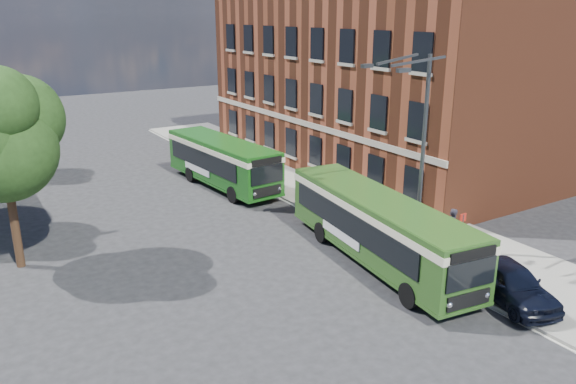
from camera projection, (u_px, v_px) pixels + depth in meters
ground at (298, 262)px, 25.06m from camera, size 120.00×120.00×0.00m
pavement at (323, 190)px, 35.03m from camera, size 6.00×48.00×0.15m
kerb_line at (281, 199)px, 33.51m from camera, size 0.12×48.00×0.01m
brick_office at (372, 67)px, 39.67m from camera, size 12.10×26.00×14.20m
street_lamp at (417, 153)px, 24.42m from camera, size 2.96×2.38×9.00m
bus_stop_sign at (461, 236)px, 24.03m from camera, size 0.35×0.08×2.52m
bus_front at (378, 223)px, 24.60m from camera, size 3.98×11.95×3.02m
bus_rear at (222, 159)px, 35.41m from camera, size 3.35×10.30×3.02m
parked_car at (510, 282)px, 21.24m from camera, size 3.02×4.79×1.52m
pedestrian_a at (451, 228)px, 26.05m from camera, size 0.79×0.64×1.89m
pedestrian_b at (490, 255)px, 23.66m from camera, size 0.76×0.62×1.48m
tree_left at (2, 134)px, 22.85m from camera, size 5.18×4.93×8.75m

